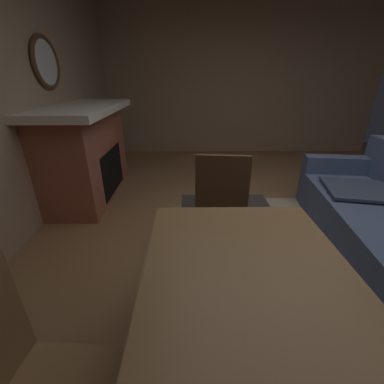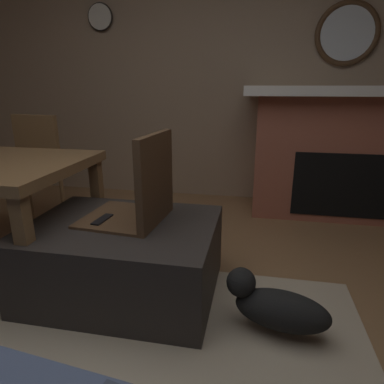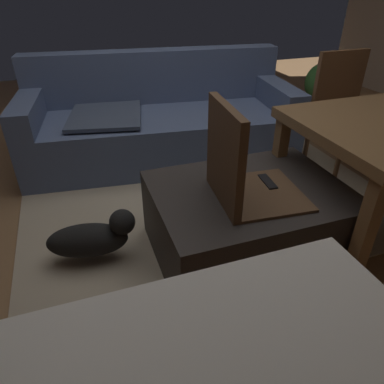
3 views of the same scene
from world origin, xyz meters
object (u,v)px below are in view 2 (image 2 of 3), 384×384
at_px(tv_remote, 102,221).
at_px(ottoman_coffee_table, 124,258).
at_px(round_wall_mirror, 347,34).
at_px(wall_clock, 100,17).
at_px(dining_chair_south, 31,163).
at_px(small_dog, 275,306).
at_px(dining_chair_west, 138,205).
at_px(fireplace, 339,152).

bearing_deg(tv_remote, ottoman_coffee_table, -168.94).
xyz_separation_m(round_wall_mirror, wall_clock, (2.38, 0.00, 0.22)).
bearing_deg(dining_chair_south, ottoman_coffee_table, 142.90).
bearing_deg(small_dog, tv_remote, -11.87).
bearing_deg(round_wall_mirror, dining_chair_west, 53.12).
bearing_deg(fireplace, wall_clock, -6.85).
distance_m(small_dog, wall_clock, 3.22).
height_order(round_wall_mirror, tv_remote, round_wall_mirror).
xyz_separation_m(small_dog, wall_clock, (1.77, -2.11, 1.67)).
relative_size(round_wall_mirror, tv_remote, 3.50).
bearing_deg(ottoman_coffee_table, wall_clock, -64.28).
distance_m(tv_remote, dining_chair_west, 0.22).
distance_m(tv_remote, small_dog, 1.02).
xyz_separation_m(ottoman_coffee_table, dining_chair_south, (1.21, -0.91, 0.31)).
relative_size(ottoman_coffee_table, dining_chair_west, 1.12).
xyz_separation_m(tv_remote, wall_clock, (0.81, -1.91, 1.39)).
xyz_separation_m(fireplace, dining_chair_south, (2.67, 0.70, -0.07)).
distance_m(fireplace, small_dog, 1.97).
height_order(fireplace, round_wall_mirror, round_wall_mirror).
distance_m(ottoman_coffee_table, wall_clock, 2.66).
bearing_deg(fireplace, ottoman_coffee_table, 47.90).
xyz_separation_m(tv_remote, dining_chair_south, (1.10, -0.92, 0.08)).
relative_size(fireplace, round_wall_mirror, 3.11).
distance_m(fireplace, dining_chair_west, 2.08).
height_order(ottoman_coffee_table, small_dog, ottoman_coffee_table).
height_order(tv_remote, wall_clock, wall_clock).
bearing_deg(dining_chair_south, wall_clock, -106.43).
bearing_deg(wall_clock, round_wall_mirror, 180.00).
bearing_deg(round_wall_mirror, wall_clock, 0.00).
xyz_separation_m(tv_remote, dining_chair_west, (-0.19, -0.07, 0.08)).
xyz_separation_m(fireplace, tv_remote, (1.57, 1.63, -0.15)).
relative_size(ottoman_coffee_table, wall_clock, 3.89).
relative_size(fireplace, dining_chair_west, 1.88).
bearing_deg(round_wall_mirror, tv_remote, 50.63).
height_order(dining_chair_south, small_dog, dining_chair_south).
distance_m(fireplace, ottoman_coffee_table, 2.21).
distance_m(fireplace, dining_chair_south, 2.76).
bearing_deg(wall_clock, dining_chair_south, 73.57).
height_order(small_dog, wall_clock, wall_clock).
distance_m(round_wall_mirror, tv_remote, 2.74).
distance_m(round_wall_mirror, small_dog, 2.64).
relative_size(ottoman_coffee_table, tv_remote, 6.53).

